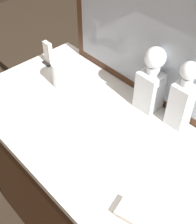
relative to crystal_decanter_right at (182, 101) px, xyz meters
name	(u,v)px	position (x,y,z in m)	size (l,w,h in m)	color
dresser	(98,189)	(-0.18, -0.24, -0.52)	(1.09, 0.59, 0.83)	#472816
dresser_mirror	(156,32)	(-0.18, 0.04, 0.18)	(0.85, 0.03, 0.58)	#472816
crystal_decanter_right	(182,101)	(0.00, 0.00, 0.00)	(0.07, 0.07, 0.27)	white
crystal_decanter_front	(151,85)	(-0.13, -0.01, 0.00)	(0.09, 0.09, 0.27)	white
crystal_tumbler_right	(62,75)	(-0.48, -0.17, -0.06)	(0.08, 0.08, 0.11)	white
silver_brush_front	(140,218)	(0.16, -0.39, -0.10)	(0.15, 0.10, 0.02)	#B7A88C
napkin_holder	(48,55)	(-0.64, -0.12, -0.06)	(0.05, 0.05, 0.11)	black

